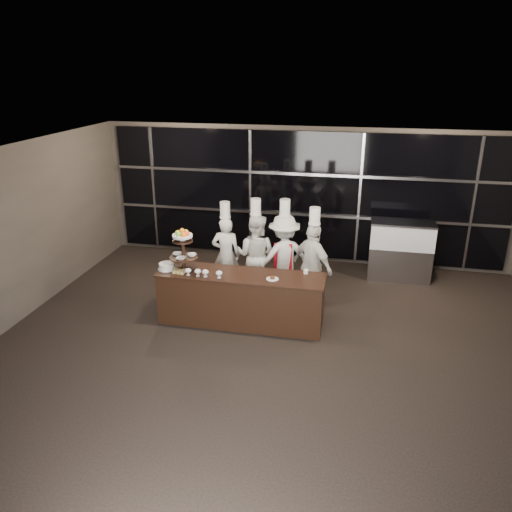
% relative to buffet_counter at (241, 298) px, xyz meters
% --- Properties ---
extents(room, '(10.00, 10.00, 10.00)m').
position_rel_buffet_counter_xyz_m(room, '(0.67, -1.76, 1.03)').
color(room, black).
rests_on(room, ground).
extents(window_wall, '(8.60, 0.10, 2.80)m').
position_rel_buffet_counter_xyz_m(window_wall, '(0.67, 3.18, 1.04)').
color(window_wall, black).
rests_on(window_wall, ground).
extents(buffet_counter, '(2.84, 0.74, 0.92)m').
position_rel_buffet_counter_xyz_m(buffet_counter, '(0.00, 0.00, 0.00)').
color(buffet_counter, black).
rests_on(buffet_counter, ground).
extents(display_stand, '(0.48, 0.48, 0.74)m').
position_rel_buffet_counter_xyz_m(display_stand, '(-1.00, -0.00, 0.87)').
color(display_stand, black).
rests_on(display_stand, buffet_counter).
extents(compotes, '(0.65, 0.11, 0.12)m').
position_rel_buffet_counter_xyz_m(compotes, '(-0.60, -0.22, 0.54)').
color(compotes, silver).
rests_on(compotes, buffet_counter).
extents(layer_cake, '(0.30, 0.30, 0.11)m').
position_rel_buffet_counter_xyz_m(layer_cake, '(-1.30, -0.05, 0.51)').
color(layer_cake, white).
rests_on(layer_cake, buffet_counter).
extents(pastry_squares, '(0.20, 0.13, 0.05)m').
position_rel_buffet_counter_xyz_m(pastry_squares, '(-1.03, -0.17, 0.48)').
color(pastry_squares, tan).
rests_on(pastry_squares, buffet_counter).
extents(small_plate, '(0.20, 0.20, 0.05)m').
position_rel_buffet_counter_xyz_m(small_plate, '(0.56, -0.10, 0.47)').
color(small_plate, white).
rests_on(small_plate, buffet_counter).
extents(chef_cup, '(0.08, 0.08, 0.07)m').
position_rel_buffet_counter_xyz_m(chef_cup, '(1.07, 0.25, 0.49)').
color(chef_cup, white).
rests_on(chef_cup, buffet_counter).
extents(display_case, '(1.28, 0.56, 1.24)m').
position_rel_buffet_counter_xyz_m(display_case, '(2.78, 2.54, 0.22)').
color(display_case, '#A5A5AA').
rests_on(display_case, ground).
extents(chef_a, '(0.59, 0.42, 1.82)m').
position_rel_buffet_counter_xyz_m(chef_a, '(-0.59, 1.23, 0.33)').
color(chef_a, silver).
rests_on(chef_a, ground).
extents(chef_b, '(0.87, 0.72, 1.92)m').
position_rel_buffet_counter_xyz_m(chef_b, '(0.01, 1.20, 0.36)').
color(chef_b, white).
rests_on(chef_b, ground).
extents(chef_c, '(1.22, 1.03, 1.94)m').
position_rel_buffet_counter_xyz_m(chef_c, '(0.55, 1.20, 0.36)').
color(chef_c, silver).
rests_on(chef_c, ground).
extents(chef_d, '(0.96, 0.90, 1.89)m').
position_rel_buffet_counter_xyz_m(chef_d, '(1.12, 0.92, 0.35)').
color(chef_d, white).
rests_on(chef_d, ground).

